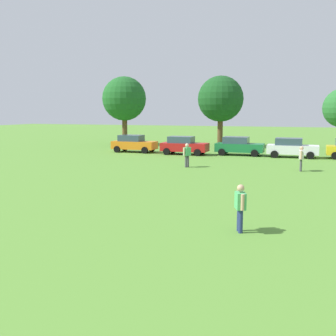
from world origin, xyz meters
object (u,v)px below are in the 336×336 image
(tree_center, at_px, (221,99))
(parked_car_white_3, at_px, (292,148))
(bystander_midfield, at_px, (187,153))
(parked_car_red_1, at_px, (184,145))
(bystander_near_trees, at_px, (301,156))
(parked_car_green_2, at_px, (239,146))
(tree_far_left, at_px, (124,99))
(adult_bystander, at_px, (240,204))
(parked_car_orange_0, at_px, (134,143))

(tree_center, bearing_deg, parked_car_white_3, -45.48)
(parked_car_white_3, relative_size, tree_center, 0.55)
(bystander_midfield, distance_m, parked_car_white_3, 11.26)
(parked_car_red_1, bearing_deg, bystander_near_trees, -35.68)
(bystander_midfield, height_order, parked_car_red_1, bystander_midfield)
(parked_car_green_2, xyz_separation_m, parked_car_white_3, (4.65, -0.27, 0.00))
(parked_car_red_1, relative_size, tree_far_left, 0.54)
(parked_car_red_1, distance_m, parked_car_white_3, 9.60)
(adult_bystander, relative_size, tree_far_left, 0.20)
(tree_center, bearing_deg, bystander_midfield, -85.90)
(parked_car_green_2, bearing_deg, parked_car_orange_0, -176.67)
(tree_center, bearing_deg, parked_car_red_1, -99.46)
(parked_car_green_2, xyz_separation_m, tree_far_left, (-14.70, 6.93, 4.57))
(parked_car_red_1, xyz_separation_m, parked_car_white_3, (9.57, 0.80, 0.00))
(parked_car_green_2, distance_m, tree_center, 9.72)
(parked_car_red_1, height_order, parked_car_green_2, same)
(parked_car_white_3, bearing_deg, bystander_midfield, -127.38)
(adult_bystander, xyz_separation_m, bystander_near_trees, (1.63, 15.15, 0.04))
(parked_car_red_1, distance_m, tree_far_left, 13.44)
(bystander_midfield, xyz_separation_m, tree_center, (-1.23, 17.15, 4.31))
(bystander_near_trees, distance_m, parked_car_orange_0, 17.72)
(parked_car_green_2, relative_size, tree_far_left, 0.54)
(bystander_near_trees, distance_m, tree_far_left, 25.95)
(bystander_near_trees, distance_m, bystander_midfield, 7.81)
(adult_bystander, bearing_deg, bystander_midfield, 1.51)
(adult_bystander, relative_size, bystander_near_trees, 0.96)
(parked_car_orange_0, bearing_deg, parked_car_green_2, 3.33)
(bystander_near_trees, height_order, parked_car_red_1, parked_car_red_1)
(adult_bystander, distance_m, parked_car_red_1, 24.38)
(bystander_midfield, relative_size, parked_car_red_1, 0.40)
(bystander_near_trees, bearing_deg, tree_center, 27.98)
(parked_car_green_2, bearing_deg, tree_far_left, 154.76)
(bystander_midfield, distance_m, parked_car_red_1, 8.60)
(parked_car_red_1, height_order, tree_far_left, tree_far_left)
(parked_car_red_1, height_order, parked_car_white_3, same)
(parked_car_orange_0, relative_size, tree_far_left, 0.54)
(bystander_midfield, height_order, parked_car_white_3, bystander_midfield)
(parked_car_white_3, relative_size, tree_far_left, 0.54)
(bystander_midfield, bearing_deg, parked_car_orange_0, -117.89)
(parked_car_red_1, bearing_deg, parked_car_white_3, 4.76)
(bystander_near_trees, bearing_deg, parked_car_orange_0, 62.50)
(parked_car_white_3, distance_m, tree_far_left, 21.15)
(adult_bystander, xyz_separation_m, parked_car_white_3, (0.68, 23.50, -0.10))
(bystander_near_trees, xyz_separation_m, parked_car_orange_0, (-15.80, 8.02, -0.14))
(adult_bystander, bearing_deg, bystander_near_trees, -27.55)
(tree_far_left, xyz_separation_m, tree_center, (11.28, 1.00, -0.10))
(bystander_near_trees, distance_m, parked_car_white_3, 8.40)
(adult_bystander, bearing_deg, parked_car_orange_0, 10.03)
(parked_car_orange_0, bearing_deg, parked_car_white_3, 1.25)
(adult_bystander, distance_m, parked_car_white_3, 23.51)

